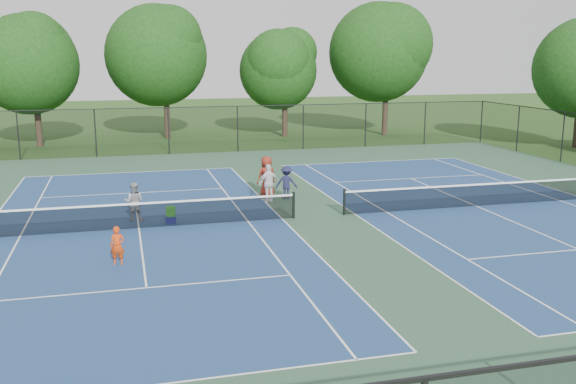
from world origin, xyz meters
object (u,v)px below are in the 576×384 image
object	(u,v)px
bystander_a	(269,183)
bystander_c	(267,176)
bystander_b	(287,183)
tree_back_d	(387,48)
tree_back_b	(164,50)
ball_crate	(171,220)
child_player	(117,246)
ball_hopper	(171,211)
tree_back_c	(285,65)
tree_back_a	(33,58)
instructor	(134,202)

from	to	relation	value
bystander_a	bystander_c	distance (m)	1.08
bystander_b	bystander_c	distance (m)	1.05
tree_back_d	tree_back_b	bearing A→B (deg)	173.29
ball_crate	bystander_b	bearing A→B (deg)	29.60
child_player	ball_hopper	xyz separation A→B (m)	(1.96, 4.48, -0.11)
tree_back_d	bystander_b	bearing A→B (deg)	-123.18
tree_back_b	bystander_a	size ratio (longest dim) A/B	6.00
tree_back_b	tree_back_d	distance (m)	17.12
tree_back_c	bystander_b	bearing A→B (deg)	-104.17
tree_back_d	bystander_b	distance (m)	25.31
tree_back_d	ball_hopper	size ratio (longest dim) A/B	27.30
tree_back_a	bystander_c	bearing A→B (deg)	-59.23
child_player	tree_back_d	bearing A→B (deg)	61.97
tree_back_c	ball_crate	distance (m)	27.38
tree_back_d	ball_crate	world-z (taller)	tree_back_d
instructor	ball_hopper	world-z (taller)	instructor
tree_back_c	child_player	bearing A→B (deg)	-113.67
instructor	ball_hopper	size ratio (longest dim) A/B	4.03
tree_back_d	tree_back_c	bearing A→B (deg)	172.87
tree_back_a	tree_back_c	xyz separation A→B (m)	(18.00, 1.00, -0.56)
bystander_a	bystander_c	xyz separation A→B (m)	(0.15, 1.07, 0.09)
bystander_a	bystander_b	size ratio (longest dim) A/B	1.12
tree_back_a	tree_back_b	bearing A→B (deg)	12.53
tree_back_c	bystander_b	size ratio (longest dim) A/B	5.62
child_player	ball_crate	xyz separation A→B (m)	(1.96, 4.48, -0.45)
bystander_b	tree_back_b	bearing A→B (deg)	-58.93
bystander_a	tree_back_b	bearing A→B (deg)	-102.86
tree_back_b	tree_back_d	bearing A→B (deg)	-6.71
bystander_a	ball_hopper	world-z (taller)	bystander_a
bystander_b	ball_hopper	size ratio (longest dim) A/B	3.94
tree_back_b	tree_back_d	world-z (taller)	tree_back_d
instructor	bystander_b	size ratio (longest dim) A/B	1.02
bystander_c	bystander_b	bearing A→B (deg)	121.74
instructor	bystander_c	world-z (taller)	bystander_c
bystander_b	ball_crate	world-z (taller)	bystander_b
child_player	bystander_a	xyz separation A→B (m)	(6.41, 7.16, 0.24)
tree_back_a	tree_back_d	xyz separation A→B (m)	(26.00, 0.00, 0.79)
instructor	bystander_a	distance (m)	6.08
bystander_b	instructor	bearing A→B (deg)	40.83
tree_back_b	bystander_c	distance (m)	22.75
ball_hopper	child_player	bearing A→B (deg)	-113.63
bystander_b	bystander_a	bearing A→B (deg)	43.69
ball_hopper	tree_back_d	bearing A→B (deg)	51.48
tree_back_a	tree_back_c	world-z (taller)	tree_back_a
tree_back_b	bystander_a	bearing A→B (deg)	-83.36
bystander_a	ball_hopper	distance (m)	5.21
instructor	ball_crate	xyz separation A→B (m)	(1.32, -0.78, -0.62)
instructor	tree_back_d	bearing A→B (deg)	-116.48
tree_back_c	child_player	distance (m)	32.12
tree_back_b	ball_crate	world-z (taller)	tree_back_b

